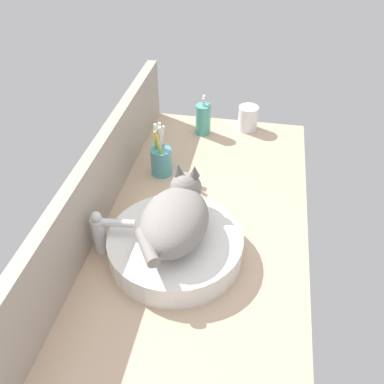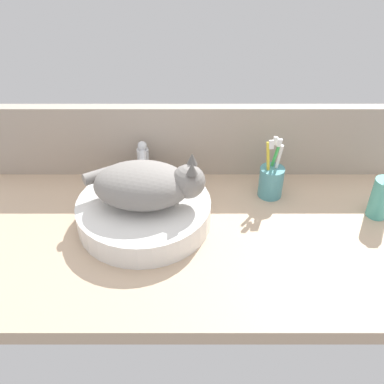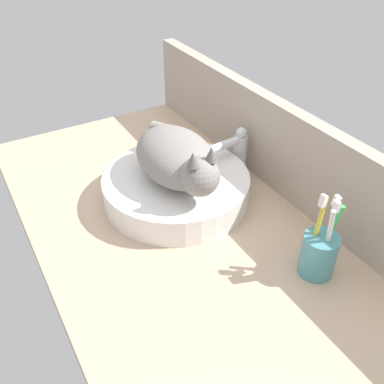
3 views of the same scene
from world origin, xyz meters
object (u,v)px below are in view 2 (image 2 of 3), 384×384
(soap_dispenser, at_px, (382,198))
(toothbrush_cup, at_px, (272,180))
(faucet, at_px, (144,162))
(cat, at_px, (148,184))
(sink_basin, at_px, (145,212))

(soap_dispenser, distance_m, toothbrush_cup, 0.30)
(faucet, distance_m, toothbrush_cup, 0.38)
(faucet, height_order, soap_dispenser, soap_dispenser)
(soap_dispenser, bearing_deg, cat, -177.26)
(cat, bearing_deg, faucet, 99.33)
(soap_dispenser, height_order, toothbrush_cup, toothbrush_cup)
(cat, xyz_separation_m, soap_dispenser, (0.63, 0.03, -0.07))
(faucet, relative_size, soap_dispenser, 0.91)
(sink_basin, xyz_separation_m, soap_dispenser, (0.64, 0.03, 0.03))
(sink_basin, height_order, faucet, faucet)
(faucet, distance_m, soap_dispenser, 0.68)
(faucet, bearing_deg, cat, -80.67)
(sink_basin, distance_m, toothbrush_cup, 0.38)
(faucet, height_order, toothbrush_cup, toothbrush_cup)
(sink_basin, bearing_deg, cat, 0.48)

